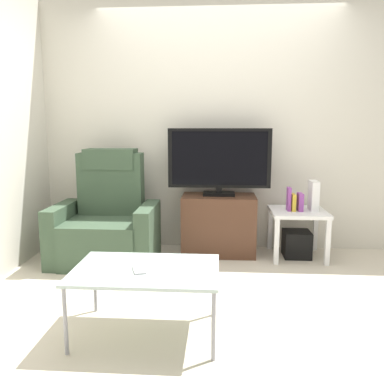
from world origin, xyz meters
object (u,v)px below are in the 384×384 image
at_px(recliner_armchair, 107,223).
at_px(cell_phone, 139,270).
at_px(coffee_table, 146,272).
at_px(tv_stand, 219,224).
at_px(book_rightmost, 300,202).
at_px(side_table, 298,218).
at_px(book_leftmost, 289,199).
at_px(subwoofer_box, 297,244).
at_px(book_middle, 293,202).
at_px(television, 219,160).
at_px(game_console, 313,196).

relative_size(recliner_armchair, cell_phone, 7.20).
height_order(coffee_table, cell_phone, cell_phone).
xyz_separation_m(tv_stand, book_rightmost, (0.80, -0.08, 0.26)).
height_order(side_table, book_rightmost, book_rightmost).
bearing_deg(book_rightmost, book_leftmost, 180.00).
bearing_deg(subwoofer_box, recliner_armchair, -173.46).
relative_size(book_middle, book_rightmost, 0.95).
bearing_deg(subwoofer_box, cell_phone, -128.16).
height_order(subwoofer_box, book_middle, book_middle).
bearing_deg(book_leftmost, book_rightmost, 0.00).
height_order(recliner_armchair, book_leftmost, recliner_armchair).
bearing_deg(recliner_armchair, television, 18.03).
xyz_separation_m(television, game_console, (0.93, -0.07, -0.34)).
relative_size(side_table, book_rightmost, 3.10).
bearing_deg(recliner_armchair, game_console, 9.47).
bearing_deg(book_middle, tv_stand, 174.05).
bearing_deg(recliner_armchair, coffee_table, -61.63).
bearing_deg(television, coffee_table, -105.13).
height_order(book_rightmost, cell_phone, book_rightmost).
distance_m(book_middle, book_rightmost, 0.07).
bearing_deg(book_rightmost, tv_stand, 174.55).
xyz_separation_m(book_leftmost, coffee_table, (-1.14, -1.56, -0.19)).
distance_m(game_console, cell_phone, 2.17).
height_order(tv_stand, recliner_armchair, recliner_armchair).
bearing_deg(cell_phone, book_rightmost, 32.59).
distance_m(side_table, game_console, 0.27).
distance_m(recliner_armchair, book_rightmost, 1.91).
relative_size(tv_stand, book_rightmost, 4.27).
xyz_separation_m(television, book_middle, (0.73, -0.10, -0.40)).
relative_size(tv_stand, cell_phone, 4.96).
bearing_deg(side_table, cell_phone, -128.16).
distance_m(recliner_armchair, cell_phone, 1.53).
distance_m(subwoofer_box, coffee_table, 2.02).
height_order(tv_stand, subwoofer_box, tv_stand).
bearing_deg(book_leftmost, tv_stand, 173.67).
xyz_separation_m(book_rightmost, cell_phone, (-1.28, -1.60, -0.13)).
xyz_separation_m(tv_stand, television, (0.00, 0.02, 0.66)).
height_order(television, side_table, television).
bearing_deg(television, subwoofer_box, -5.44).
distance_m(subwoofer_box, book_rightmost, 0.44).
relative_size(book_middle, cell_phone, 1.10).
xyz_separation_m(book_middle, cell_phone, (-1.22, -1.60, -0.13)).
height_order(book_middle, cell_phone, book_middle).
distance_m(side_table, book_middle, 0.17).
bearing_deg(book_rightmost, recliner_armchair, -174.09).
height_order(book_leftmost, cell_phone, book_leftmost).
height_order(book_rightmost, game_console, game_console).
xyz_separation_m(book_leftmost, cell_phone, (-1.17, -1.60, -0.16)).
xyz_separation_m(television, book_leftmost, (0.69, -0.10, -0.37)).
height_order(book_middle, coffee_table, book_middle).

